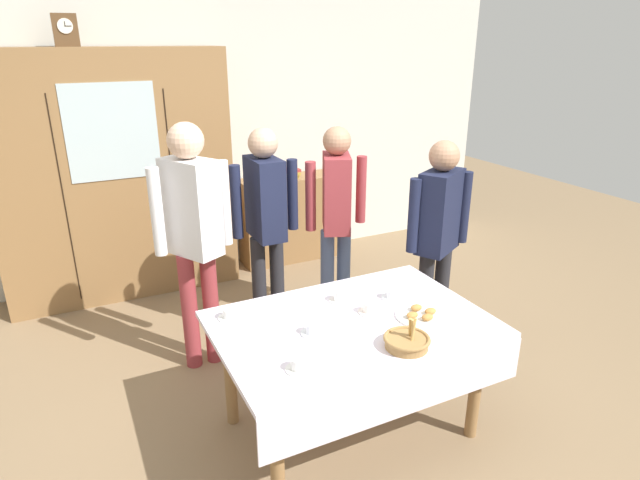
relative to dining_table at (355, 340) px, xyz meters
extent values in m
plane|color=#846B4C|center=(0.00, 0.23, -0.62)|extent=(12.00, 12.00, 0.00)
cube|color=silver|center=(0.00, 2.88, 0.73)|extent=(6.40, 0.10, 2.70)
cylinder|color=olive|center=(-0.61, -0.33, -0.28)|extent=(0.07, 0.07, 0.69)
cylinder|color=olive|center=(0.61, -0.33, -0.28)|extent=(0.07, 0.07, 0.69)
cylinder|color=olive|center=(-0.61, 0.40, -0.28)|extent=(0.07, 0.07, 0.69)
cylinder|color=olive|center=(0.61, 0.40, -0.28)|extent=(0.07, 0.07, 0.69)
cube|color=silver|center=(0.00, 0.03, 0.09)|extent=(1.50, 1.02, 0.03)
cube|color=silver|center=(0.00, -0.47, -0.05)|extent=(1.50, 0.01, 0.24)
cube|color=olive|center=(-0.90, 2.59, 0.45)|extent=(1.96, 0.45, 2.14)
cube|color=silver|center=(-0.90, 2.36, 0.87)|extent=(0.71, 0.01, 0.77)
cube|color=black|center=(-1.33, 2.36, 0.34)|extent=(0.01, 0.01, 1.71)
cube|color=black|center=(-0.47, 2.36, 0.34)|extent=(0.01, 0.01, 1.71)
cube|color=brown|center=(-1.12, 2.59, 1.63)|extent=(0.18, 0.10, 0.24)
cylinder|color=white|center=(-1.12, 2.54, 1.66)|extent=(0.11, 0.01, 0.11)
cube|color=black|center=(-1.12, 2.53, 1.68)|extent=(0.00, 0.00, 0.04)
cube|color=black|center=(-1.10, 2.53, 1.66)|extent=(0.05, 0.00, 0.00)
cube|color=olive|center=(0.76, 2.64, -0.18)|extent=(1.07, 0.35, 0.88)
cube|color=#B29333|center=(0.76, 2.64, 0.27)|extent=(0.13, 0.18, 0.03)
cube|color=#B29333|center=(0.76, 2.64, 0.30)|extent=(0.17, 0.21, 0.03)
cube|color=#99332D|center=(0.76, 2.64, 0.33)|extent=(0.16, 0.18, 0.03)
cylinder|color=white|center=(-0.25, 0.02, 0.11)|extent=(0.13, 0.13, 0.01)
cylinder|color=white|center=(-0.25, 0.02, 0.14)|extent=(0.08, 0.08, 0.05)
torus|color=white|center=(-0.21, 0.02, 0.14)|extent=(0.04, 0.01, 0.04)
cylinder|color=#47230F|center=(-0.25, 0.02, 0.16)|extent=(0.06, 0.06, 0.01)
cylinder|color=white|center=(-0.60, 0.37, 0.11)|extent=(0.13, 0.13, 0.01)
cylinder|color=white|center=(-0.60, 0.37, 0.14)|extent=(0.08, 0.08, 0.05)
torus|color=white|center=(-0.56, 0.37, 0.14)|extent=(0.04, 0.01, 0.04)
cylinder|color=white|center=(0.14, 0.08, 0.11)|extent=(0.13, 0.13, 0.01)
cylinder|color=white|center=(0.14, 0.08, 0.14)|extent=(0.08, 0.08, 0.05)
torus|color=white|center=(0.18, 0.08, 0.14)|extent=(0.04, 0.01, 0.04)
cylinder|color=white|center=(0.06, 0.28, 0.11)|extent=(0.13, 0.13, 0.01)
cylinder|color=white|center=(0.06, 0.28, 0.14)|extent=(0.08, 0.08, 0.05)
torus|color=white|center=(0.10, 0.28, 0.14)|extent=(0.04, 0.01, 0.04)
cylinder|color=white|center=(0.36, 0.17, 0.11)|extent=(0.13, 0.13, 0.01)
cylinder|color=white|center=(0.36, 0.17, 0.14)|extent=(0.08, 0.08, 0.05)
torus|color=white|center=(0.40, 0.17, 0.14)|extent=(0.04, 0.01, 0.04)
cylinder|color=white|center=(-0.45, -0.25, 0.11)|extent=(0.13, 0.13, 0.01)
cylinder|color=white|center=(-0.45, -0.25, 0.14)|extent=(0.08, 0.08, 0.05)
torus|color=white|center=(-0.42, -0.25, 0.14)|extent=(0.04, 0.01, 0.04)
cylinder|color=#47230F|center=(-0.45, -0.25, 0.16)|extent=(0.06, 0.06, 0.01)
cylinder|color=#9E7542|center=(0.12, -0.32, 0.13)|extent=(0.22, 0.22, 0.05)
torus|color=#9E7542|center=(0.12, -0.32, 0.15)|extent=(0.24, 0.24, 0.02)
cylinder|color=tan|center=(0.15, -0.33, 0.20)|extent=(0.04, 0.03, 0.12)
cylinder|color=tan|center=(0.15, -0.32, 0.20)|extent=(0.03, 0.03, 0.12)
cylinder|color=tan|center=(0.15, -0.30, 0.20)|extent=(0.04, 0.03, 0.12)
cylinder|color=white|center=(0.37, -0.09, 0.11)|extent=(0.28, 0.28, 0.01)
ellipsoid|color=#BC7F3D|center=(0.43, -0.10, 0.13)|extent=(0.07, 0.05, 0.04)
ellipsoid|color=#BC7F3D|center=(0.38, -0.03, 0.13)|extent=(0.07, 0.05, 0.04)
ellipsoid|color=#BC7F3D|center=(0.31, -0.10, 0.13)|extent=(0.07, 0.05, 0.04)
ellipsoid|color=#BC7F3D|center=(0.37, -0.15, 0.13)|extent=(0.07, 0.05, 0.04)
cube|color=silver|center=(0.58, -0.21, 0.10)|extent=(0.10, 0.01, 0.00)
ellipsoid|color=silver|center=(0.64, -0.21, 0.11)|extent=(0.03, 0.02, 0.01)
cube|color=silver|center=(-0.50, -0.09, 0.10)|extent=(0.10, 0.01, 0.00)
ellipsoid|color=silver|center=(-0.45, -0.09, 0.11)|extent=(0.03, 0.02, 0.01)
cube|color=silver|center=(-0.17, -0.32, 0.10)|extent=(0.10, 0.01, 0.00)
ellipsoid|color=silver|center=(-0.11, -0.32, 0.11)|extent=(0.03, 0.02, 0.01)
cylinder|color=#933338|center=(-0.67, 1.11, -0.20)|extent=(0.11, 0.11, 0.85)
cylinder|color=#933338|center=(-0.52, 1.11, -0.20)|extent=(0.11, 0.11, 0.85)
cube|color=silver|center=(-0.60, 1.11, 0.55)|extent=(0.35, 0.41, 0.64)
sphere|color=#DBB293|center=(-0.60, 1.11, 0.98)|extent=(0.23, 0.23, 0.23)
cylinder|color=silver|center=(-0.82, 1.11, 0.55)|extent=(0.08, 0.08, 0.57)
cylinder|color=silver|center=(-0.38, 1.11, 0.55)|extent=(0.08, 0.08, 0.57)
cylinder|color=#232328|center=(0.94, 0.59, -0.24)|extent=(0.11, 0.11, 0.77)
cylinder|color=#232328|center=(1.09, 0.59, -0.24)|extent=(0.11, 0.11, 0.77)
cube|color=#191E38|center=(1.02, 0.59, 0.44)|extent=(0.41, 0.35, 0.58)
sphere|color=tan|center=(1.02, 0.59, 0.83)|extent=(0.21, 0.21, 0.21)
cylinder|color=#191E38|center=(0.80, 0.59, 0.44)|extent=(0.08, 0.08, 0.52)
cylinder|color=#191E38|center=(1.24, 0.59, 0.44)|extent=(0.08, 0.08, 0.52)
cylinder|color=slate|center=(0.48, 1.27, -0.23)|extent=(0.11, 0.11, 0.79)
cylinder|color=slate|center=(0.63, 1.27, -0.23)|extent=(0.11, 0.11, 0.79)
cube|color=#933338|center=(0.56, 1.27, 0.46)|extent=(0.33, 0.41, 0.59)
sphere|color=tan|center=(0.56, 1.27, 0.86)|extent=(0.21, 0.21, 0.21)
cylinder|color=#933338|center=(0.34, 1.27, 0.46)|extent=(0.08, 0.08, 0.53)
cylinder|color=#933338|center=(0.78, 1.27, 0.46)|extent=(0.08, 0.08, 0.53)
cylinder|color=#232328|center=(-0.08, 1.33, -0.22)|extent=(0.11, 0.11, 0.80)
cylinder|color=#232328|center=(0.07, 1.33, -0.22)|extent=(0.11, 0.11, 0.80)
cube|color=#191E38|center=(-0.01, 1.33, 0.48)|extent=(0.20, 0.36, 0.60)
sphere|color=tan|center=(-0.01, 1.33, 0.88)|extent=(0.22, 0.22, 0.22)
cylinder|color=#191E38|center=(-0.23, 1.33, 0.48)|extent=(0.08, 0.08, 0.54)
cylinder|color=#191E38|center=(0.21, 1.33, 0.48)|extent=(0.08, 0.08, 0.54)
camera|label=1|loc=(-1.32, -2.22, 1.57)|focal=29.91mm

